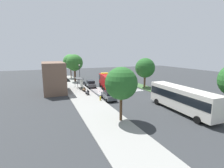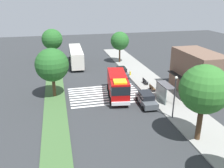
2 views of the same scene
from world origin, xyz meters
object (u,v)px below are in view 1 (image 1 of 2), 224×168
(parked_car_mid, at_px, (90,84))
(parked_car_west, at_px, (109,95))
(median_tree_west, at_px, (145,68))
(fire_hydrant, at_px, (100,98))
(street_lamp, at_px, (80,72))
(sidewalk_tree_center, at_px, (70,62))
(bus_stop_shelter, at_px, (80,81))
(fire_truck, at_px, (107,81))
(bench_near_shelter, at_px, (84,89))
(bench_west_of_shelter, at_px, (88,92))
(sidewalk_tree_far_west, at_px, (121,84))
(sidewalk_tree_west, at_px, (75,63))
(transit_bus, at_px, (181,98))

(parked_car_mid, bearing_deg, parked_car_west, -176.76)
(median_tree_west, xyz_separation_m, fire_hydrant, (-6.99, 14.22, -4.52))
(street_lamp, height_order, sidewalk_tree_center, sidewalk_tree_center)
(parked_car_mid, distance_m, bus_stop_shelter, 3.02)
(fire_truck, relative_size, bench_near_shelter, 5.44)
(bench_west_of_shelter, height_order, sidewalk_tree_far_west, sidewalk_tree_far_west)
(sidewalk_tree_west, xyz_separation_m, fire_hydrant, (-22.36, -0.50, -5.31))
(bus_stop_shelter, height_order, sidewalk_tree_west, sidewalk_tree_west)
(bus_stop_shelter, distance_m, sidewalk_tree_far_west, 22.30)
(parked_car_west, distance_m, median_tree_west, 14.88)
(median_tree_west, bearing_deg, bench_west_of_shelter, 96.76)
(bus_stop_shelter, xyz_separation_m, bench_west_of_shelter, (-7.17, -0.02, -1.30))
(fire_hydrant, bearing_deg, sidewalk_tree_west, 1.28)
(parked_car_west, bearing_deg, fire_hydrant, 95.77)
(bench_west_of_shelter, height_order, sidewalk_tree_west, sidewalk_tree_west)
(sidewalk_tree_far_west, height_order, fire_hydrant, sidewalk_tree_far_west)
(sidewalk_tree_west, height_order, median_tree_west, sidewalk_tree_west)
(transit_bus, xyz_separation_m, sidewalk_tree_center, (40.06, 9.86, 3.60))
(bench_near_shelter, distance_m, street_lamp, 9.55)
(transit_bus, xyz_separation_m, street_lamp, (27.40, 9.46, 1.24))
(transit_bus, bearing_deg, sidewalk_tree_center, -164.49)
(street_lamp, relative_size, median_tree_west, 0.74)
(fire_truck, bearing_deg, bus_stop_shelter, 73.33)
(parked_car_mid, distance_m, fire_hydrant, 13.10)
(parked_car_mid, height_order, transit_bus, transit_bus)
(parked_car_west, height_order, bench_west_of_shelter, parked_car_west)
(fire_truck, height_order, fire_hydrant, fire_truck)
(bench_near_shelter, distance_m, median_tree_west, 15.98)
(median_tree_west, bearing_deg, fire_hydrant, 116.18)
(sidewalk_tree_center, height_order, median_tree_west, sidewalk_tree_center)
(parked_car_west, distance_m, fire_hydrant, 1.74)
(sidewalk_tree_west, bearing_deg, bench_west_of_shelter, 178.09)
(bench_near_shelter, bearing_deg, bench_west_of_shelter, 180.00)
(street_lamp, distance_m, median_tree_west, 17.79)
(parked_car_mid, height_order, sidewalk_tree_far_west, sidewalk_tree_far_west)
(parked_car_west, distance_m, parked_car_mid, 12.89)
(sidewalk_tree_far_west, bearing_deg, fire_truck, -15.74)
(parked_car_mid, xyz_separation_m, sidewalk_tree_west, (9.37, 2.20, 4.89))
(transit_bus, distance_m, bus_stop_shelter, 24.65)
(sidewalk_tree_west, bearing_deg, median_tree_west, -136.23)
(bus_stop_shelter, bearing_deg, parked_car_mid, -77.09)
(bus_stop_shelter, height_order, street_lamp, street_lamp)
(bench_near_shelter, height_order, sidewalk_tree_far_west, sidewalk_tree_far_west)
(bus_stop_shelter, relative_size, median_tree_west, 0.48)
(fire_truck, distance_m, parked_car_west, 10.03)
(parked_car_mid, distance_m, sidewalk_tree_west, 10.80)
(street_lamp, bearing_deg, fire_hydrant, -179.67)
(sidewalk_tree_center, bearing_deg, bus_stop_shelter, 178.09)
(fire_truck, xyz_separation_m, parked_car_mid, (3.47, 3.23, -1.10))
(fire_truck, bearing_deg, fire_hydrant, 161.14)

